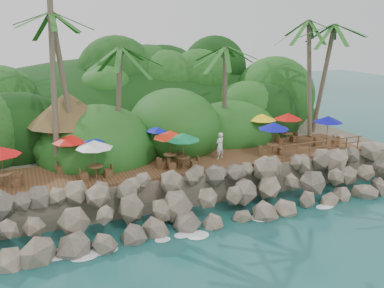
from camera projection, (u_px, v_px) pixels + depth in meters
name	position (u px, v px, depth m)	size (l,w,h in m)	color
ground	(232.00, 227.00, 23.96)	(140.00, 140.00, 0.00)	#19514F
land_base	(150.00, 141.00, 37.90)	(32.00, 25.20, 2.10)	gray
jungle_hill	(130.00, 134.00, 44.86)	(44.80, 28.00, 15.40)	#143811
seawall	(217.00, 196.00, 25.43)	(29.00, 4.00, 2.30)	gray
terrace	(192.00, 161.00, 28.70)	(26.00, 5.00, 0.20)	brown
jungle_foliage	(153.00, 155.00, 37.30)	(44.00, 16.00, 12.00)	#143811
foam_line	(230.00, 224.00, 24.22)	(25.20, 0.80, 0.06)	white
palms	(195.00, 19.00, 29.00)	(27.16, 6.76, 14.67)	brown
palapa	(68.00, 108.00, 28.28)	(5.57, 5.57, 4.60)	brown
dining_clusters	(184.00, 133.00, 27.83)	(24.62, 5.40, 2.39)	brown
railing	(322.00, 146.00, 29.78)	(7.20, 0.10, 1.00)	brown
waiter	(220.00, 146.00, 28.56)	(0.68, 0.45, 1.87)	white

